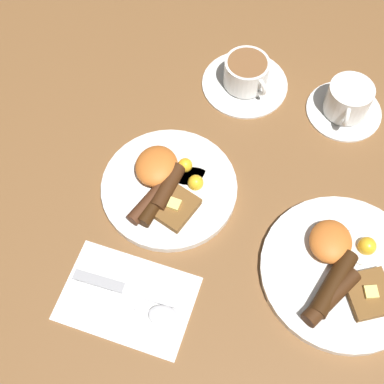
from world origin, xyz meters
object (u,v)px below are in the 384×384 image
Objects in this scene: breakfast_plate_near at (168,185)px; teacup_near at (246,76)px; teacup_far at (347,102)px; spoon at (153,313)px; breakfast_plate_far at (342,270)px; knife at (123,288)px.

teacup_near is (-0.26, 0.09, 0.01)m from breakfast_plate_near.
spoon is at bearing -29.73° from teacup_far.
breakfast_plate_far is at bearing 31.24° from teacup_near.
breakfast_plate_far is 1.58× the size of teacup_near.
breakfast_plate_near is 1.26× the size of knife.
teacup_near is at bearing 79.45° from knife.
breakfast_plate_far is at bearing 3.34° from teacup_far.
breakfast_plate_near is 1.32× the size of spoon.
breakfast_plate_far is at bearing 30.44° from spoon.
teacup_far reaches higher than teacup_near.
teacup_far reaches higher than spoon.
teacup_far is at bearing 129.15° from breakfast_plate_near.
spoon is (0.22, 0.03, -0.01)m from breakfast_plate_near.
breakfast_plate_near is 0.22m from spoon.
breakfast_plate_near reaches higher than spoon.
teacup_near reaches higher than breakfast_plate_far.
breakfast_plate_near is 0.28m from teacup_near.
breakfast_plate_near is 1.66× the size of teacup_far.
teacup_far reaches higher than breakfast_plate_near.
teacup_far reaches higher than knife.
teacup_near is 0.89× the size of knife.
teacup_near is 0.49m from spoon.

